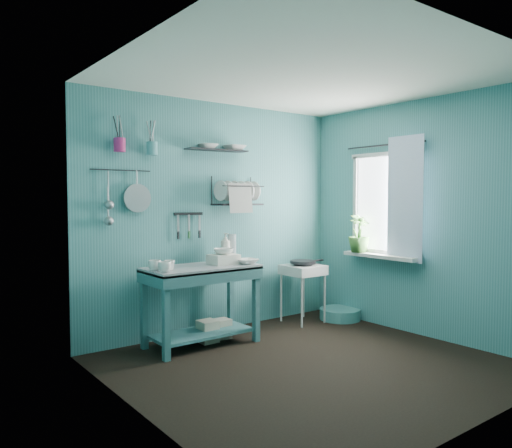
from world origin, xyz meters
TOP-DOWN VIEW (x-y plane):
  - floor at (0.00, 0.00)m, footprint 3.20×3.20m
  - ceiling at (0.00, 0.00)m, footprint 3.20×3.20m
  - wall_back at (0.00, 1.50)m, footprint 3.20×0.00m
  - wall_front at (0.00, -1.50)m, footprint 3.20×0.00m
  - wall_left at (-1.60, 0.00)m, footprint 0.00×3.00m
  - wall_right at (1.60, 0.00)m, footprint 0.00×3.00m
  - work_counter at (-0.44, 1.09)m, footprint 1.14×0.62m
  - mug_left at (-0.92, 0.93)m, footprint 0.12×0.12m
  - mug_mid at (-0.82, 1.03)m, footprint 0.14×0.14m
  - mug_right at (-0.94, 1.09)m, footprint 0.17×0.17m
  - wash_tub at (-0.19, 1.07)m, footprint 0.28×0.22m
  - tub_bowl at (-0.19, 1.07)m, footprint 0.20×0.19m
  - soap_bottle at (-0.02, 1.29)m, footprint 0.12×0.12m
  - water_bottle at (0.08, 1.31)m, footprint 0.09×0.09m
  - counter_bowl at (0.01, 0.94)m, footprint 0.22×0.22m
  - hotplate_stand at (0.98, 1.16)m, footprint 0.44×0.44m
  - frying_pan at (0.98, 1.16)m, footprint 0.30×0.30m
  - knife_strip at (-0.37, 1.47)m, footprint 0.32×0.06m
  - dish_rack at (0.19, 1.37)m, footprint 0.57×0.29m
  - upper_shelf at (-0.06, 1.40)m, footprint 0.71×0.23m
  - shelf_bowl_left at (-0.17, 1.40)m, footprint 0.23×0.23m
  - shelf_bowl_right at (0.17, 1.40)m, footprint 0.24×0.24m
  - utensil_cup_magenta at (-1.14, 1.42)m, footprint 0.11×0.11m
  - utensil_cup_teal at (-0.80, 1.42)m, footprint 0.11×0.11m
  - colander at (-0.95, 1.45)m, footprint 0.28×0.03m
  - ladle_outer at (-1.24, 1.46)m, footprint 0.01×0.01m
  - ladle_inner at (-1.24, 1.46)m, footprint 0.01×0.01m
  - hook_rail at (-1.10, 1.47)m, footprint 0.60×0.01m
  - window_glass at (1.59, 0.45)m, footprint 0.00×1.10m
  - windowsill at (1.50, 0.45)m, footprint 0.16×0.95m
  - curtain at (1.52, 0.15)m, footprint 0.00×1.35m
  - curtain_rod at (1.54, 0.45)m, footprint 0.02×1.05m
  - potted_plant at (1.48, 0.74)m, footprint 0.27×0.27m
  - storage_tin_large at (-0.34, 1.14)m, footprint 0.18×0.18m
  - storage_tin_small at (-0.14, 1.17)m, footprint 0.15×0.15m
  - floor_basin at (1.42, 0.98)m, footprint 0.49×0.49m

SIDE VIEW (x-z plane):
  - floor at x=0.00m, z-range 0.00..0.00m
  - floor_basin at x=1.42m, z-range 0.00..0.13m
  - storage_tin_small at x=-0.14m, z-range 0.00..0.20m
  - storage_tin_large at x=-0.34m, z-range 0.00..0.22m
  - hotplate_stand at x=0.98m, z-range 0.00..0.67m
  - work_counter at x=-0.44m, z-range 0.00..0.79m
  - frying_pan at x=0.98m, z-range 0.69..0.73m
  - windowsill at x=1.50m, z-range 0.79..0.83m
  - counter_bowl at x=0.01m, z-range 0.79..0.84m
  - mug_mid at x=-0.82m, z-range 0.79..0.88m
  - mug_left at x=-0.92m, z-range 0.79..0.89m
  - mug_right at x=-0.94m, z-range 0.79..0.89m
  - wash_tub at x=-0.19m, z-range 0.79..0.89m
  - tub_bowl at x=-0.19m, z-range 0.89..0.95m
  - water_bottle at x=0.08m, z-range 0.79..1.07m
  - soap_bottle at x=-0.02m, z-range 0.79..1.09m
  - potted_plant at x=1.48m, z-range 0.83..1.27m
  - wall_back at x=0.00m, z-range -0.35..2.85m
  - wall_front at x=0.00m, z-range -0.35..2.85m
  - wall_left at x=-1.60m, z-range -0.25..2.75m
  - wall_right at x=1.60m, z-range -0.25..2.75m
  - knife_strip at x=-0.37m, z-range 1.28..1.31m
  - window_glass at x=1.59m, z-range 0.85..1.95m
  - ladle_inner at x=-1.24m, z-range 1.26..1.56m
  - curtain at x=1.52m, z-range 0.77..2.12m
  - colander at x=-0.95m, z-range 1.32..1.60m
  - dish_rack at x=0.19m, z-range 1.38..1.70m
  - ladle_outer at x=-1.24m, z-range 1.42..1.72m
  - hook_rail at x=-1.10m, z-range 1.72..1.73m
  - utensil_cup_teal at x=-0.80m, z-range 1.88..2.01m
  - utensil_cup_magenta at x=-1.14m, z-range 1.90..2.03m
  - upper_shelf at x=-0.06m, z-range 1.97..1.98m
  - shelf_bowl_right at x=0.17m, z-range 2.01..2.07m
  - curtain_rod at x=1.54m, z-range 2.04..2.06m
  - shelf_bowl_left at x=-0.17m, z-range 2.05..2.10m
  - ceiling at x=0.00m, z-range 2.50..2.50m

